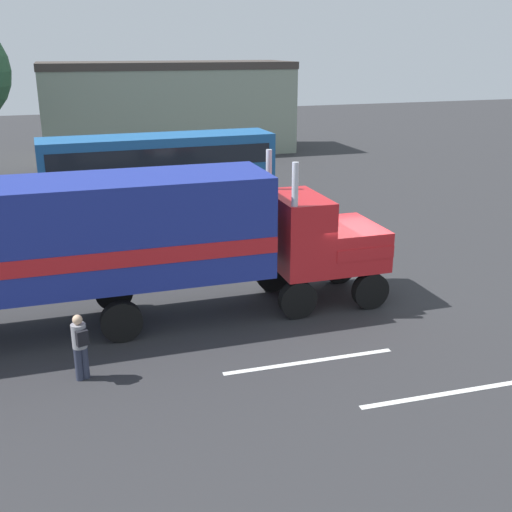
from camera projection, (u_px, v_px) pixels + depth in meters
name	position (u px, v px, depth m)	size (l,w,h in m)	color
ground_plane	(343.00, 297.00, 19.31)	(120.00, 120.00, 0.00)	#2D2D30
lane_stripe_near	(310.00, 362.00, 15.33)	(4.40, 0.16, 0.01)	silver
lane_stripe_mid	(450.00, 393.00, 13.94)	(4.40, 0.16, 0.01)	silver
semi_truck	(116.00, 238.00, 16.67)	(14.25, 3.03, 4.50)	red
person_bystander	(80.00, 345.00, 14.26)	(0.37, 0.48, 1.63)	#2D3347
parked_bus	(159.00, 164.00, 29.66)	(11.00, 2.61, 3.40)	#1E5999
building_backdrop	(168.00, 105.00, 44.31)	(17.70, 6.65, 6.37)	gray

